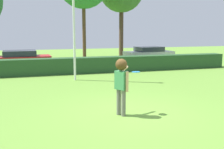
# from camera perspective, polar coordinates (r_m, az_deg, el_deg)

# --- Properties ---
(ground_plane) EXTENTS (60.00, 60.00, 0.00)m
(ground_plane) POSITION_cam_1_polar(r_m,az_deg,el_deg) (8.83, 3.71, -8.19)
(ground_plane) COLOR olive
(person) EXTENTS (0.60, 0.79, 1.80)m
(person) POSITION_cam_1_polar(r_m,az_deg,el_deg) (8.34, 2.01, -0.94)
(person) COLOR slate
(person) RESTS_ON ground
(frisbee) EXTENTS (0.26, 0.26, 0.04)m
(frisbee) POSITION_cam_1_polar(r_m,az_deg,el_deg) (8.56, 5.08, 0.55)
(frisbee) COLOR #268CE5
(lamppost) EXTENTS (0.24, 0.24, 7.13)m
(lamppost) POSITION_cam_1_polar(r_m,az_deg,el_deg) (14.45, -8.17, 14.19)
(lamppost) COLOR silver
(lamppost) RESTS_ON ground
(hedge_row) EXTENTS (20.17, 0.90, 0.97)m
(hedge_row) POSITION_cam_1_polar(r_m,az_deg,el_deg) (16.91, -6.46, 1.96)
(hedge_row) COLOR #264A26
(hedge_row) RESTS_ON ground
(parked_car_red) EXTENTS (4.27, 1.96, 1.25)m
(parked_car_red) POSITION_cam_1_polar(r_m,az_deg,el_deg) (20.03, -18.93, 3.25)
(parked_car_red) COLOR #B21E1E
(parked_car_red) RESTS_ON ground
(parked_car_silver) EXTENTS (4.36, 2.17, 1.25)m
(parked_car_silver) POSITION_cam_1_polar(r_m,az_deg,el_deg) (23.38, 7.83, 4.49)
(parked_car_silver) COLOR #B7B7BC
(parked_car_silver) RESTS_ON ground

